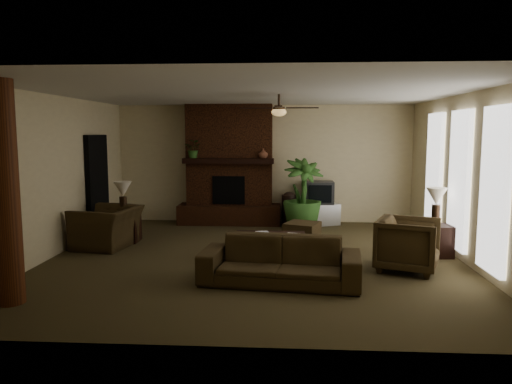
# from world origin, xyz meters

# --- Properties ---
(room_shell) EXTENTS (7.00, 7.00, 7.00)m
(room_shell) POSITION_xyz_m (0.00, 0.00, 1.40)
(room_shell) COLOR #4D4026
(room_shell) RESTS_ON ground
(fireplace) EXTENTS (2.40, 0.70, 2.80)m
(fireplace) POSITION_xyz_m (-0.80, 3.22, 1.16)
(fireplace) COLOR #4B2514
(fireplace) RESTS_ON ground
(windows) EXTENTS (0.08, 3.65, 2.35)m
(windows) POSITION_xyz_m (3.45, 0.20, 1.35)
(windows) COLOR white
(windows) RESTS_ON ground
(log_column) EXTENTS (0.36, 0.36, 2.80)m
(log_column) POSITION_xyz_m (-2.95, -2.40, 1.40)
(log_column) COLOR #5C2E17
(log_column) RESTS_ON ground
(doorway) EXTENTS (0.10, 1.00, 2.10)m
(doorway) POSITION_xyz_m (-3.44, 1.80, 1.05)
(doorway) COLOR black
(doorway) RESTS_ON ground
(ceiling_fan) EXTENTS (1.35, 1.35, 0.37)m
(ceiling_fan) POSITION_xyz_m (0.40, 0.30, 2.53)
(ceiling_fan) COLOR #2F2014
(ceiling_fan) RESTS_ON ceiling
(sofa) EXTENTS (2.33, 0.91, 0.89)m
(sofa) POSITION_xyz_m (0.46, -1.37, 0.44)
(sofa) COLOR #3F301B
(sofa) RESTS_ON ground
(armchair_left) EXTENTS (0.93, 1.26, 1.01)m
(armchair_left) POSITION_xyz_m (-2.83, 0.66, 0.51)
(armchair_left) COLOR #3F301B
(armchair_left) RESTS_ON ground
(armchair_right) EXTENTS (1.10, 1.13, 0.92)m
(armchair_right) POSITION_xyz_m (2.44, -0.61, 0.46)
(armchair_right) COLOR #3F301B
(armchair_right) RESTS_ON ground
(coffee_table) EXTENTS (1.20, 0.70, 0.43)m
(coffee_table) POSITION_xyz_m (0.27, -0.06, 0.37)
(coffee_table) COLOR black
(coffee_table) RESTS_ON ground
(ottoman) EXTENTS (0.78, 0.78, 0.40)m
(ottoman) POSITION_xyz_m (0.86, 1.24, 0.20)
(ottoman) COLOR #3F301B
(ottoman) RESTS_ON ground
(tv_stand) EXTENTS (0.98, 0.79, 0.50)m
(tv_stand) POSITION_xyz_m (1.32, 3.15, 0.25)
(tv_stand) COLOR #B8B8BA
(tv_stand) RESTS_ON ground
(tv) EXTENTS (0.66, 0.54, 0.52)m
(tv) POSITION_xyz_m (1.31, 3.14, 0.76)
(tv) COLOR #353538
(tv) RESTS_ON tv_stand
(floor_vase) EXTENTS (0.34, 0.34, 0.77)m
(floor_vase) POSITION_xyz_m (0.61, 3.15, 0.43)
(floor_vase) COLOR black
(floor_vase) RESTS_ON ground
(floor_plant) EXTENTS (1.45, 1.81, 0.89)m
(floor_plant) POSITION_xyz_m (0.90, 2.50, 0.44)
(floor_plant) COLOR #356026
(floor_plant) RESTS_ON ground
(side_table_left) EXTENTS (0.52, 0.52, 0.55)m
(side_table_left) POSITION_xyz_m (-2.63, 1.13, 0.28)
(side_table_left) COLOR black
(side_table_left) RESTS_ON ground
(lamp_left) EXTENTS (0.36, 0.36, 0.65)m
(lamp_left) POSITION_xyz_m (-2.66, 1.12, 1.00)
(lamp_left) COLOR #2F2014
(lamp_left) RESTS_ON side_table_left
(side_table_right) EXTENTS (0.54, 0.54, 0.55)m
(side_table_right) POSITION_xyz_m (3.15, 0.35, 0.28)
(side_table_right) COLOR black
(side_table_right) RESTS_ON ground
(lamp_right) EXTENTS (0.45, 0.45, 0.65)m
(lamp_right) POSITION_xyz_m (3.15, 0.40, 1.00)
(lamp_right) COLOR #2F2014
(lamp_right) RESTS_ON side_table_right
(mantel_plant) EXTENTS (0.46, 0.49, 0.33)m
(mantel_plant) POSITION_xyz_m (-1.61, 3.01, 1.72)
(mantel_plant) COLOR #356026
(mantel_plant) RESTS_ON fireplace
(mantel_vase) EXTENTS (0.22, 0.23, 0.22)m
(mantel_vase) POSITION_xyz_m (0.01, 2.97, 1.67)
(mantel_vase) COLOR brown
(mantel_vase) RESTS_ON fireplace
(book_a) EXTENTS (0.21, 0.09, 0.29)m
(book_a) POSITION_xyz_m (0.04, -0.05, 0.57)
(book_a) COLOR #999999
(book_a) RESTS_ON coffee_table
(book_b) EXTENTS (0.21, 0.09, 0.29)m
(book_b) POSITION_xyz_m (0.53, -0.10, 0.58)
(book_b) COLOR #999999
(book_b) RESTS_ON coffee_table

